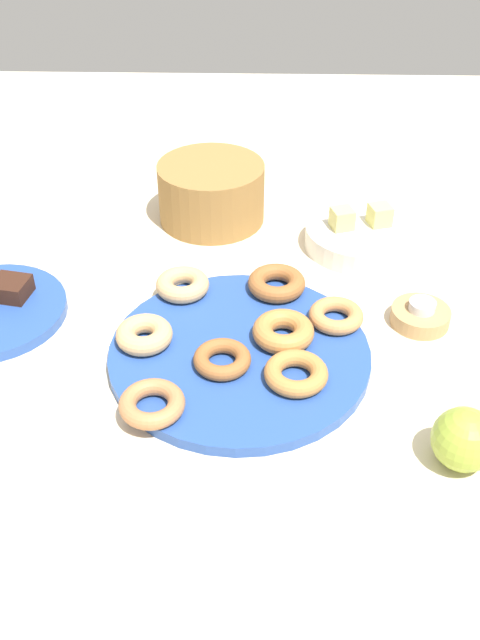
{
  "coord_description": "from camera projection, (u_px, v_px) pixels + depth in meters",
  "views": [
    {
      "loc": [
        0.02,
        -0.78,
        0.69
      ],
      "look_at": [
        0.0,
        0.03,
        0.05
      ],
      "focal_mm": 40.06,
      "sensor_mm": 36.0,
      "label": 1
    }
  ],
  "objects": [
    {
      "name": "donut_5",
      "position": [
        283.0,
        331.0,
        1.04
      ],
      "size": [
        0.12,
        0.12,
        0.03
      ],
      "primitive_type": "torus",
      "rotation": [
        0.0,
        0.0,
        1.09
      ],
      "color": "#BC7A3D",
      "rests_on": "donut_plate"
    },
    {
      "name": "fruit_bowl",
      "position": [
        359.0,
        237.0,
        1.27
      ],
      "size": [
        0.19,
        0.19,
        0.04
      ],
      "primitive_type": "cylinder",
      "color": "silver",
      "rests_on": "ground_plane"
    },
    {
      "name": "donut_3",
      "position": [
        222.0,
        359.0,
        0.99
      ],
      "size": [
        0.1,
        0.1,
        0.02
      ],
      "primitive_type": "torus",
      "rotation": [
        0.0,
        0.0,
        2.9
      ],
      "color": "#995B2D",
      "rests_on": "donut_plate"
    },
    {
      "name": "basket",
      "position": [
        211.0,
        193.0,
        1.32
      ],
      "size": [
        0.24,
        0.24,
        0.11
      ],
      "primitive_type": "cylinder",
      "rotation": [
        0.0,
        0.0,
        4.96
      ],
      "color": "olive",
      "rests_on": "ground_plane"
    },
    {
      "name": "tealight",
      "position": [
        422.0,
        306.0,
        1.08
      ],
      "size": [
        0.04,
        0.04,
        0.01
      ],
      "primitive_type": "cylinder",
      "color": "silver",
      "rests_on": "candle_holder"
    },
    {
      "name": "brownie_far",
      "position": [
        11.0,
        288.0,
        1.12
      ],
      "size": [
        0.06,
        0.06,
        0.03
      ],
      "primitive_type": "cube",
      "rotation": [
        0.0,
        0.0,
        -0.19
      ],
      "color": "#381E14",
      "rests_on": "cake_plate"
    },
    {
      "name": "melon_chunk_left",
      "position": [
        342.0,
        219.0,
        1.24
      ],
      "size": [
        0.05,
        0.05,
        0.04
      ],
      "primitive_type": "cube",
      "rotation": [
        0.0,
        0.0,
        0.3
      ],
      "color": "#DBD67A",
      "rests_on": "fruit_bowl"
    },
    {
      "name": "donut_1",
      "position": [
        336.0,
        316.0,
        1.07
      ],
      "size": [
        0.11,
        0.11,
        0.02
      ],
      "primitive_type": "torus",
      "rotation": [
        0.0,
        0.0,
        2.77
      ],
      "color": "#C6844C",
      "rests_on": "donut_plate"
    },
    {
      "name": "donut_7",
      "position": [
        183.0,
        285.0,
        1.13
      ],
      "size": [
        0.12,
        0.12,
        0.03
      ],
      "primitive_type": "torus",
      "rotation": [
        0.0,
        0.0,
        3.78
      ],
      "color": "tan",
      "rests_on": "donut_plate"
    },
    {
      "name": "ground_plane",
      "position": [
        239.0,
        358.0,
        1.04
      ],
      "size": [
        2.4,
        2.4,
        0.0
      ],
      "primitive_type": "plane",
      "color": "beige"
    },
    {
      "name": "donut_0",
      "position": [
        277.0,
        283.0,
        1.13
      ],
      "size": [
        0.13,
        0.13,
        0.03
      ],
      "primitive_type": "torus",
      "rotation": [
        0.0,
        0.0,
        0.56
      ],
      "color": "#995B2D",
      "rests_on": "donut_plate"
    },
    {
      "name": "donut_plate",
      "position": [
        239.0,
        354.0,
        1.03
      ],
      "size": [
        0.38,
        0.38,
        0.02
      ],
      "primitive_type": "cylinder",
      "color": "#284C9E",
      "rests_on": "ground_plane"
    },
    {
      "name": "donut_6",
      "position": [
        152.0,
        404.0,
        0.92
      ],
      "size": [
        0.1,
        0.1,
        0.02
      ],
      "primitive_type": "torus",
      "rotation": [
        0.0,
        0.0,
        4.93
      ],
      "color": "#B27547",
      "rests_on": "donut_plate"
    },
    {
      "name": "donut_4",
      "position": [
        296.0,
        373.0,
        0.97
      ],
      "size": [
        0.12,
        0.12,
        0.02
      ],
      "primitive_type": "torus",
      "rotation": [
        0.0,
        0.0,
        2.51
      ],
      "color": "#BC7A3D",
      "rests_on": "donut_plate"
    },
    {
      "name": "apple",
      "position": [
        464.0,
        439.0,
        0.86
      ],
      "size": [
        0.08,
        0.08,
        0.08
      ],
      "primitive_type": "sphere",
      "color": "#93AD38",
      "rests_on": "ground_plane"
    },
    {
      "name": "donut_2",
      "position": [
        144.0,
        335.0,
        1.03
      ],
      "size": [
        0.1,
        0.1,
        0.03
      ],
      "primitive_type": "torus",
      "rotation": [
        0.0,
        0.0,
        0.3
      ],
      "color": "tan",
      "rests_on": "donut_plate"
    },
    {
      "name": "melon_chunk_right",
      "position": [
        380.0,
        215.0,
        1.25
      ],
      "size": [
        0.04,
        0.04,
        0.04
      ],
      "primitive_type": "cube",
      "rotation": [
        0.0,
        0.0,
        0.29
      ],
      "color": "#DBD67A",
      "rests_on": "fruit_bowl"
    },
    {
      "name": "candle_holder",
      "position": [
        420.0,
        316.0,
        1.1
      ],
      "size": [
        0.09,
        0.09,
        0.03
      ],
      "primitive_type": "cylinder",
      "color": "tan",
      "rests_on": "ground_plane"
    }
  ]
}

